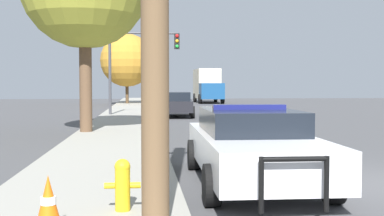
% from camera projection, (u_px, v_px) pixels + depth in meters
% --- Properties ---
extents(ground_plane, '(110.00, 110.00, 0.00)m').
position_uv_depth(ground_plane, '(377.00, 185.00, 8.71)').
color(ground_plane, '#474749').
extents(sidewalk_left, '(3.00, 110.00, 0.13)m').
position_uv_depth(sidewalk_left, '(91.00, 188.00, 8.18)').
color(sidewalk_left, '#99968C').
rests_on(sidewalk_left, ground_plane).
extents(police_car, '(2.19, 5.27, 1.45)m').
position_uv_depth(police_car, '(251.00, 144.00, 8.87)').
color(police_car, white).
rests_on(police_car, ground_plane).
extents(fire_hydrant, '(0.49, 0.21, 0.70)m').
position_uv_depth(fire_hydrant, '(123.00, 183.00, 6.46)').
color(fire_hydrant, gold).
rests_on(fire_hydrant, sidewalk_left).
extents(traffic_light, '(4.08, 0.35, 4.81)m').
position_uv_depth(traffic_light, '(139.00, 54.00, 27.61)').
color(traffic_light, '#424247').
rests_on(traffic_light, sidewalk_left).
extents(car_background_midblock, '(2.25, 4.57, 1.41)m').
position_uv_depth(car_background_midblock, '(176.00, 104.00, 27.42)').
color(car_background_midblock, black).
rests_on(car_background_midblock, ground_plane).
extents(box_truck, '(2.52, 7.00, 3.44)m').
position_uv_depth(box_truck, '(207.00, 85.00, 49.01)').
color(box_truck, navy).
rests_on(box_truck, ground_plane).
extents(tree_sidewalk_far, '(4.81, 4.81, 6.33)m').
position_uv_depth(tree_sidewalk_far, '(127.00, 60.00, 43.63)').
color(tree_sidewalk_far, '#4C3823').
rests_on(tree_sidewalk_far, sidewalk_left).
extents(traffic_cone, '(0.33, 0.33, 0.66)m').
position_uv_depth(traffic_cone, '(48.00, 203.00, 5.54)').
color(traffic_cone, orange).
rests_on(traffic_cone, sidewalk_left).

